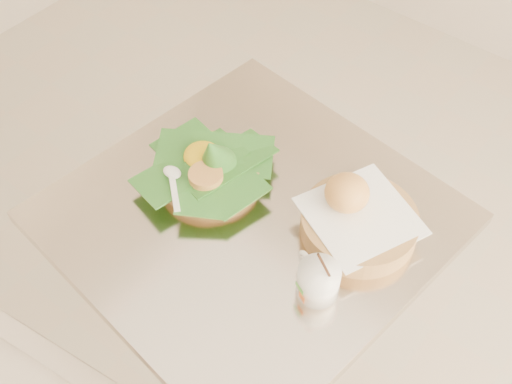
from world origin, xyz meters
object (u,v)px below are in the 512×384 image
Objects in this scene: cafe_table at (251,272)px; bread_basket at (357,218)px; coffee_mug at (318,280)px; rice_basket at (209,167)px.

bread_basket reaches higher than cafe_table.
bread_basket is 0.17m from coffee_mug.
bread_basket is (0.19, 0.10, 0.26)m from cafe_table.
cafe_table is 0.33m from bread_basket.
cafe_table is 0.29m from rice_basket.
coffee_mug is at bearing -82.38° from bread_basket.
rice_basket is 1.05× the size of bread_basket.
rice_basket reaches higher than cafe_table.
bread_basket is (0.31, 0.08, -0.00)m from rice_basket.
cafe_table is at bearing -9.15° from rice_basket.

